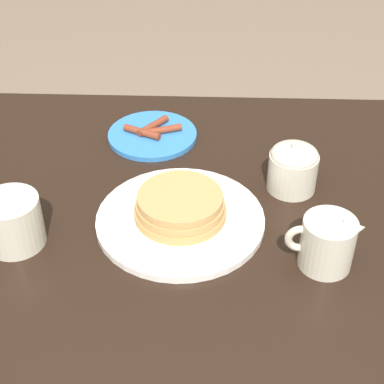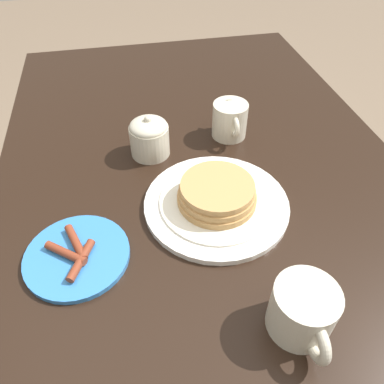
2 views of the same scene
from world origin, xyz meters
TOP-DOWN VIEW (x-y plane):
  - dining_table at (0.00, 0.00)m, footprint 1.52×0.86m
  - pancake_plate at (0.03, -0.00)m, footprint 0.28×0.28m
  - side_plate_bacon at (0.09, -0.26)m, footprint 0.18×0.18m
  - coffee_mug at (0.28, 0.06)m, footprint 0.12×0.09m
  - creamer_pitcher at (-0.20, 0.09)m, footprint 0.12×0.08m
  - sugar_bowl at (-0.16, -0.10)m, footprint 0.09×0.09m

SIDE VIEW (x-z plane):
  - dining_table at x=0.00m, z-range 0.26..1.03m
  - side_plate_bacon at x=0.09m, z-range 0.76..0.78m
  - pancake_plate at x=0.03m, z-range 0.75..0.81m
  - coffee_mug at x=0.28m, z-range 0.76..0.85m
  - creamer_pitcher at x=-0.20m, z-range 0.76..0.85m
  - sugar_bowl at x=-0.16m, z-range 0.76..0.86m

